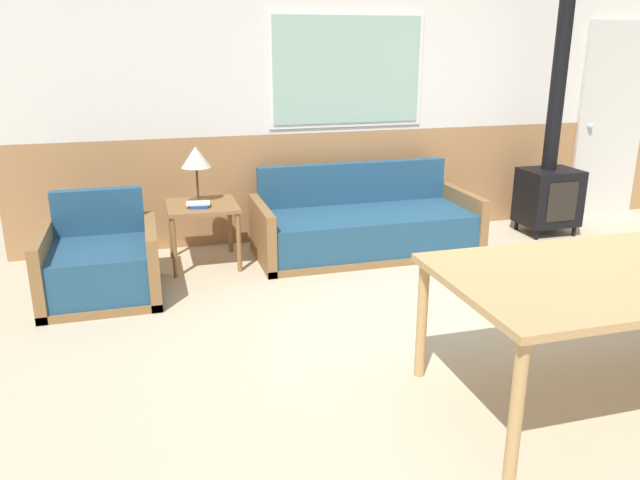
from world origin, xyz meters
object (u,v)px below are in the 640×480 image
(table_lamp, at_px, (196,159))
(dining_table, at_px, (628,279))
(wood_stove, at_px, (551,169))
(armchair, at_px, (101,267))
(couch, at_px, (365,228))
(side_table, at_px, (202,213))

(table_lamp, relative_size, dining_table, 0.24)
(dining_table, height_order, wood_stove, wood_stove)
(armchair, distance_m, wood_stove, 4.28)
(couch, distance_m, table_lamp, 1.62)
(couch, height_order, side_table, couch)
(couch, bearing_deg, wood_stove, 2.29)
(couch, height_order, wood_stove, wood_stove)
(couch, height_order, dining_table, couch)
(wood_stove, bearing_deg, side_table, -179.86)
(couch, xyz_separation_m, armchair, (-2.27, -0.45, 0.01))
(armchair, xyz_separation_m, wood_stove, (4.23, 0.53, 0.41))
(couch, bearing_deg, dining_table, -79.83)
(couch, xyz_separation_m, dining_table, (0.48, -2.66, 0.44))
(table_lamp, bearing_deg, dining_table, -55.54)
(table_lamp, height_order, wood_stove, wood_stove)
(couch, xyz_separation_m, table_lamp, (-1.47, 0.17, 0.67))
(table_lamp, xyz_separation_m, wood_stove, (3.43, -0.09, -0.25))
(side_table, relative_size, table_lamp, 1.24)
(side_table, distance_m, wood_stove, 3.41)
(side_table, xyz_separation_m, wood_stove, (3.41, 0.01, 0.19))
(dining_table, bearing_deg, couch, 100.17)
(table_lamp, bearing_deg, wood_stove, -1.57)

